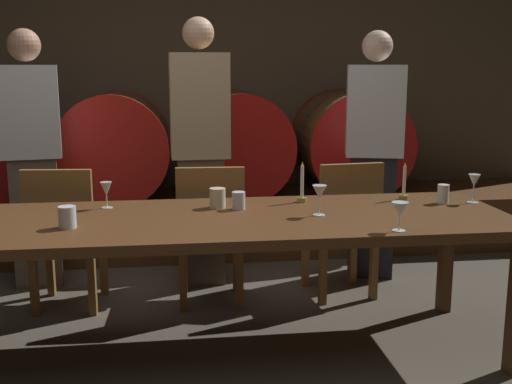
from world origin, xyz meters
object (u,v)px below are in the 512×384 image
(wine_glass_left, at_px, (106,190))
(chair_right, at_px, (344,223))
(dining_table, at_px, (221,228))
(wine_glass_right, at_px, (400,210))
(chair_left, at_px, (64,232))
(candle_right, at_px, (404,189))
(cup_far_right, at_px, (443,194))
(guest_right, at_px, (373,154))
(chair_center, at_px, (210,228))
(candle_left, at_px, (302,191))
(wine_glass_center, at_px, (320,193))
(guest_center, at_px, (200,151))
(wine_barrel_center_left, at_px, (116,146))
(wine_glass_far_right, at_px, (474,182))
(cup_far_left, at_px, (67,217))
(cup_center_right, at_px, (239,201))
(wine_barrel_far_right, at_px, (350,143))
(cup_center_left, at_px, (218,198))
(wine_barrel_center_right, at_px, (236,144))
(guest_left, at_px, (32,157))

(wine_glass_left, bearing_deg, chair_right, 17.25)
(dining_table, height_order, wine_glass_right, wine_glass_right)
(chair_left, distance_m, wine_glass_left, 0.63)
(candle_right, bearing_deg, cup_far_right, -34.96)
(guest_right, bearing_deg, chair_center, 33.94)
(chair_center, distance_m, candle_left, 0.69)
(wine_glass_center, bearing_deg, chair_right, 65.54)
(guest_right, relative_size, cup_far_right, 16.30)
(chair_right, distance_m, candle_left, 0.63)
(guest_center, bearing_deg, wine_barrel_center_left, -54.92)
(wine_barrel_center_left, bearing_deg, wine_glass_far_right, -41.13)
(wine_glass_left, bearing_deg, dining_table, -25.51)
(chair_left, bearing_deg, cup_far_left, 106.58)
(chair_center, height_order, cup_center_right, chair_center)
(wine_barrel_far_right, height_order, chair_center, wine_barrel_far_right)
(dining_table, xyz_separation_m, wine_glass_center, (0.49, -0.03, 0.17))
(candle_right, distance_m, cup_far_right, 0.22)
(chair_right, relative_size, cup_far_left, 8.62)
(chair_left, bearing_deg, cup_far_right, 170.55)
(guest_right, relative_size, wine_glass_right, 12.59)
(dining_table, distance_m, candle_right, 1.09)
(cup_center_left, xyz_separation_m, cup_far_right, (1.22, -0.05, -0.00))
(chair_left, relative_size, chair_center, 1.00)
(dining_table, height_order, guest_right, guest_right)
(wine_barrel_center_right, relative_size, wine_glass_left, 5.98)
(candle_right, bearing_deg, cup_far_left, -167.08)
(wine_barrel_far_right, relative_size, guest_right, 0.49)
(cup_far_right, bearing_deg, cup_center_right, 179.97)
(wine_glass_left, bearing_deg, wine_barrel_far_right, 43.04)
(candle_left, relative_size, wine_glass_center, 1.47)
(wine_glass_center, bearing_deg, wine_glass_left, 163.86)
(wine_barrel_center_left, bearing_deg, wine_glass_center, -59.61)
(dining_table, distance_m, guest_center, 1.14)
(guest_right, height_order, wine_glass_right, guest_right)
(wine_barrel_center_left, height_order, dining_table, wine_barrel_center_left)
(chair_right, bearing_deg, guest_right, -134.01)
(wine_glass_left, relative_size, wine_glass_right, 1.04)
(wine_barrel_far_right, xyz_separation_m, guest_right, (-0.07, -0.83, 0.02))
(cup_center_left, bearing_deg, cup_far_right, -2.46)
(dining_table, xyz_separation_m, cup_far_right, (1.22, 0.16, 0.11))
(wine_glass_left, bearing_deg, candle_left, 0.66)
(guest_left, xyz_separation_m, wine_glass_far_right, (2.54, -1.08, -0.03))
(candle_right, bearing_deg, wine_glass_right, -112.02)
(chair_right, bearing_deg, wine_barrel_center_right, -71.86)
(candle_left, bearing_deg, chair_left, 162.31)
(guest_right, xyz_separation_m, cup_far_left, (-1.85, -1.23, -0.09))
(dining_table, height_order, guest_left, guest_left)
(wine_barrel_far_right, distance_m, candle_left, 1.81)
(wine_glass_center, height_order, wine_glass_right, wine_glass_center)
(wine_barrel_center_right, height_order, chair_center, wine_barrel_center_right)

